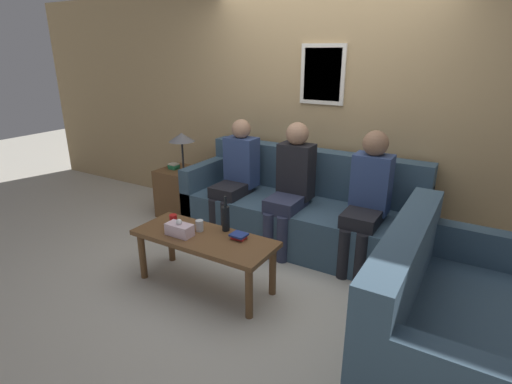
# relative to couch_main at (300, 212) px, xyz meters

# --- Properties ---
(ground_plane) EXTENTS (16.00, 16.00, 0.00)m
(ground_plane) POSITION_rel_couch_main_xyz_m (0.00, -0.53, -0.33)
(ground_plane) COLOR beige
(wall_back) EXTENTS (9.00, 0.08, 2.60)m
(wall_back) POSITION_rel_couch_main_xyz_m (0.00, 0.47, 0.98)
(wall_back) COLOR tan
(wall_back) RESTS_ON ground_plane
(couch_main) EXTENTS (2.44, 0.89, 0.94)m
(couch_main) POSITION_rel_couch_main_xyz_m (0.00, 0.00, 0.00)
(couch_main) COLOR #385166
(couch_main) RESTS_ON ground_plane
(couch_side) EXTENTS (0.89, 1.59, 0.94)m
(couch_side) POSITION_rel_couch_main_xyz_m (1.56, -1.24, 0.00)
(couch_side) COLOR #385166
(couch_side) RESTS_ON ground_plane
(coffee_table) EXTENTS (1.23, 0.49, 0.47)m
(coffee_table) POSITION_rel_couch_main_xyz_m (-0.32, -1.22, 0.08)
(coffee_table) COLOR brown
(coffee_table) RESTS_ON ground_plane
(side_table_with_lamp) EXTENTS (0.47, 0.47, 1.03)m
(side_table_with_lamp) POSITION_rel_couch_main_xyz_m (-1.54, -0.10, 0.01)
(side_table_with_lamp) COLOR brown
(side_table_with_lamp) RESTS_ON ground_plane
(wine_bottle) EXTENTS (0.07, 0.07, 0.31)m
(wine_bottle) POSITION_rel_couch_main_xyz_m (-0.23, -1.03, 0.26)
(wine_bottle) COLOR black
(wine_bottle) RESTS_ON coffee_table
(drinking_glass) EXTENTS (0.07, 0.07, 0.10)m
(drinking_glass) POSITION_rel_couch_main_xyz_m (-0.42, -1.15, 0.19)
(drinking_glass) COLOR silver
(drinking_glass) RESTS_ON coffee_table
(book_stack) EXTENTS (0.13, 0.12, 0.04)m
(book_stack) POSITION_rel_couch_main_xyz_m (-0.04, -1.11, 0.17)
(book_stack) COLOR red
(book_stack) RESTS_ON coffee_table
(soda_can) EXTENTS (0.07, 0.07, 0.12)m
(soda_can) POSITION_rel_couch_main_xyz_m (-0.65, -1.22, 0.21)
(soda_can) COLOR red
(soda_can) RESTS_ON coffee_table
(tissue_box) EXTENTS (0.23, 0.12, 0.14)m
(tissue_box) POSITION_rel_couch_main_xyz_m (-0.51, -1.30, 0.20)
(tissue_box) COLOR silver
(tissue_box) RESTS_ON coffee_table
(person_left) EXTENTS (0.34, 0.59, 1.25)m
(person_left) POSITION_rel_couch_main_xyz_m (-0.70, -0.15, 0.36)
(person_left) COLOR black
(person_left) RESTS_ON ground_plane
(person_middle) EXTENTS (0.34, 0.59, 1.28)m
(person_middle) POSITION_rel_couch_main_xyz_m (-0.03, -0.18, 0.38)
(person_middle) COLOR #2D334C
(person_middle) RESTS_ON ground_plane
(person_right) EXTENTS (0.34, 0.58, 1.28)m
(person_right) POSITION_rel_couch_main_xyz_m (0.73, -0.17, 0.38)
(person_right) COLOR black
(person_right) RESTS_ON ground_plane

